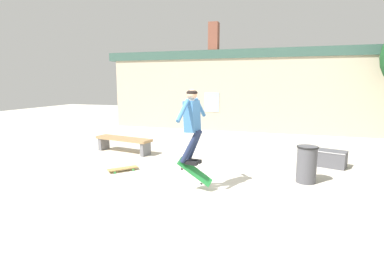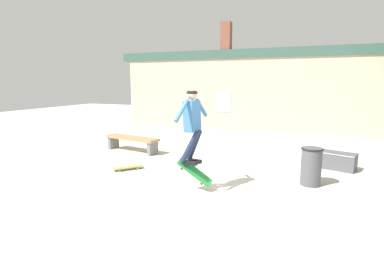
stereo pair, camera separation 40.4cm
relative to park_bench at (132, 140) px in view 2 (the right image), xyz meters
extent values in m
plane|color=beige|center=(3.46, -2.49, -0.36)|extent=(40.00, 40.00, 0.00)
cube|color=#B7A88E|center=(3.46, 5.49, 1.29)|extent=(13.80, 0.40, 3.31)
cube|color=#335147|center=(3.46, 5.49, 3.14)|extent=(14.49, 0.52, 0.40)
cube|color=brown|center=(1.61, 5.49, 3.95)|extent=(0.44, 0.44, 1.23)
cube|color=#99B7C6|center=(1.59, 5.28, 0.96)|extent=(0.70, 0.02, 0.90)
cube|color=#99754C|center=(0.00, 0.00, 0.08)|extent=(2.04, 0.84, 0.08)
cube|color=slate|center=(-0.86, 0.16, -0.16)|extent=(0.19, 0.42, 0.41)
cube|color=slate|center=(0.86, -0.16, -0.16)|extent=(0.19, 0.42, 0.41)
cube|color=#4C4C51|center=(5.94, 0.30, -0.14)|extent=(1.29, 0.83, 0.44)
cube|color=#B7B7BC|center=(5.87, 0.07, 0.07)|extent=(1.15, 0.40, 0.02)
cylinder|color=#47474C|center=(5.45, -1.34, 0.06)|extent=(0.43, 0.43, 0.84)
torus|color=black|center=(5.45, -1.34, 0.46)|extent=(0.47, 0.47, 0.04)
cube|color=teal|center=(3.17, -2.67, 1.21)|extent=(0.30, 0.38, 0.63)
sphere|color=tan|center=(3.17, -2.67, 1.64)|extent=(0.24, 0.24, 0.21)
ellipsoid|color=black|center=(3.17, -2.67, 1.67)|extent=(0.25, 0.25, 0.12)
cylinder|color=#1E2847|center=(3.18, -2.59, 0.60)|extent=(0.41, 0.27, 0.70)
cube|color=black|center=(3.21, -2.59, 0.27)|extent=(0.27, 0.14, 0.07)
cylinder|color=#1E2847|center=(3.16, -2.76, 0.60)|extent=(0.43, 0.17, 0.70)
cube|color=black|center=(3.19, -2.76, 0.27)|extent=(0.27, 0.14, 0.07)
cylinder|color=teal|center=(3.23, -2.30, 1.35)|extent=(0.15, 0.46, 0.43)
cylinder|color=teal|center=(3.11, -3.05, 1.35)|extent=(0.15, 0.46, 0.43)
cube|color=#237F38|center=(3.23, -2.67, 0.06)|extent=(0.68, 0.34, 0.63)
cylinder|color=black|center=(3.42, -2.51, -0.05)|extent=(0.08, 0.06, 0.07)
cylinder|color=black|center=(3.37, -2.66, -0.18)|extent=(0.08, 0.06, 0.07)
cylinder|color=black|center=(3.04, -2.62, 0.25)|extent=(0.08, 0.06, 0.07)
cylinder|color=black|center=(2.99, -2.78, 0.13)|extent=(0.08, 0.06, 0.07)
cube|color=#AD894C|center=(1.05, -1.85, -0.29)|extent=(0.67, 0.71, 0.02)
cylinder|color=green|center=(1.13, -1.60, -0.34)|extent=(0.05, 0.05, 0.05)
cylinder|color=green|center=(1.30, -1.75, -0.34)|extent=(0.05, 0.05, 0.05)
cylinder|color=green|center=(0.81, -1.95, -0.34)|extent=(0.05, 0.05, 0.05)
cylinder|color=green|center=(0.98, -2.10, -0.34)|extent=(0.05, 0.05, 0.05)
camera|label=1|loc=(4.98, -8.33, 1.88)|focal=28.00mm
camera|label=2|loc=(5.36, -8.20, 1.88)|focal=28.00mm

